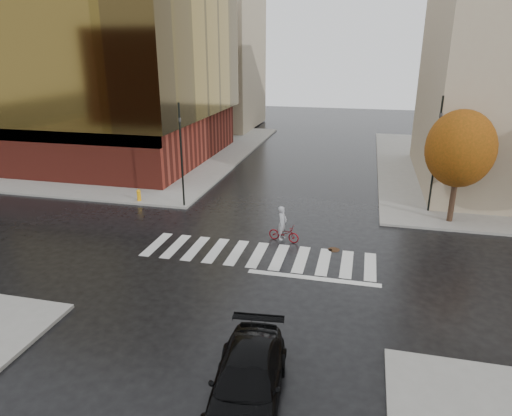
{
  "coord_description": "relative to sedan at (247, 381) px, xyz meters",
  "views": [
    {
      "loc": [
        4.79,
        -19.69,
        9.86
      ],
      "look_at": [
        -0.41,
        1.83,
        2.0
      ],
      "focal_mm": 32.0,
      "sensor_mm": 36.0,
      "label": 1
    }
  ],
  "objects": [
    {
      "name": "fire_hydrant",
      "position": [
        -11.59,
        15.82,
        -0.15
      ],
      "size": [
        0.28,
        0.28,
        0.79
      ],
      "color": "#F0A00E",
      "rests_on": "sidewalk_nw"
    },
    {
      "name": "crosswalk",
      "position": [
        -2.03,
        9.82,
        -0.73
      ],
      "size": [
        12.0,
        3.0,
        0.01
      ],
      "primitive_type": "cube",
      "color": "silver",
      "rests_on": "ground"
    },
    {
      "name": "traffic_light_nw",
      "position": [
        -8.33,
        15.68,
        3.06
      ],
      "size": [
        0.18,
        0.16,
        6.53
      ],
      "rotation": [
        0.0,
        0.0,
        -1.42
      ],
      "color": "black",
      "rests_on": "sidewalk_nw"
    },
    {
      "name": "office_glass",
      "position": [
        -24.03,
        27.31,
        7.55
      ],
      "size": [
        27.0,
        19.0,
        16.0
      ],
      "color": "maroon",
      "rests_on": "sidewalk_nw"
    },
    {
      "name": "traffic_light_ne",
      "position": [
        6.94,
        18.32,
        3.4
      ],
      "size": [
        0.2,
        0.22,
        7.04
      ],
      "rotation": [
        0.0,
        0.0,
        3.57
      ],
      "color": "black",
      "rests_on": "sidewalk_ne"
    },
    {
      "name": "ground",
      "position": [
        -2.03,
        9.32,
        -0.73
      ],
      "size": [
        120.0,
        120.0,
        0.0
      ],
      "primitive_type": "plane",
      "color": "black",
      "rests_on": "ground"
    },
    {
      "name": "manhole",
      "position": [
        1.64,
        11.32,
        -0.73
      ],
      "size": [
        0.78,
        0.78,
        0.01
      ],
      "primitive_type": "cylinder",
      "rotation": [
        0.0,
        0.0,
        0.36
      ],
      "color": "#412917",
      "rests_on": "ground"
    },
    {
      "name": "tree_ne_a",
      "position": [
        7.97,
        16.72,
        3.73
      ],
      "size": [
        3.8,
        3.8,
        6.5
      ],
      "color": "#301F15",
      "rests_on": "sidewalk_ne"
    },
    {
      "name": "cyclist",
      "position": [
        -1.11,
        11.82,
        -0.06
      ],
      "size": [
        1.81,
        0.97,
        1.96
      ],
      "rotation": [
        0.0,
        0.0,
        1.34
      ],
      "color": "maroon",
      "rests_on": "ground"
    },
    {
      "name": "building_nw_far",
      "position": [
        -18.03,
        46.32,
        9.42
      ],
      "size": [
        14.0,
        12.0,
        20.0
      ],
      "primitive_type": "cube",
      "color": "tan",
      "rests_on": "sidewalk_nw"
    },
    {
      "name": "sidewalk_nw",
      "position": [
        -23.03,
        30.32,
        -0.66
      ],
      "size": [
        30.0,
        30.0,
        0.15
      ],
      "primitive_type": "cube",
      "color": "gray",
      "rests_on": "ground"
    },
    {
      "name": "sedan",
      "position": [
        0.0,
        0.0,
        0.0
      ],
      "size": [
        2.53,
        5.22,
        1.46
      ],
      "primitive_type": "imported",
      "rotation": [
        0.0,
        0.0,
        0.1
      ],
      "color": "black",
      "rests_on": "ground"
    }
  ]
}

